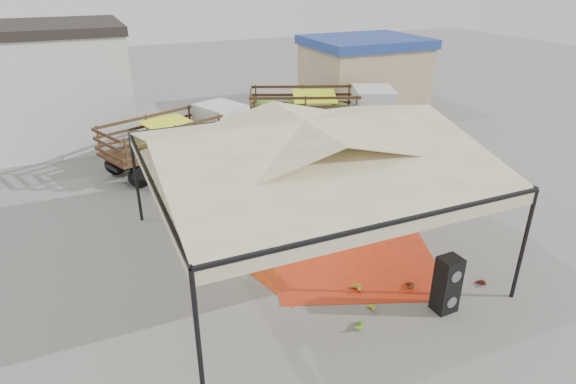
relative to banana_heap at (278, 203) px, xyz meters
name	(u,v)px	position (x,y,z in m)	size (l,w,h in m)	color
ground	(302,253)	(-0.12, -2.14, -0.64)	(90.00, 90.00, 0.00)	slate
canopy_tent	(304,147)	(-0.12, -2.14, 2.66)	(8.10, 8.10, 4.00)	black
building_tan	(363,74)	(9.88, 10.86, 1.43)	(6.30, 5.30, 4.10)	tan
tarp_left	(305,246)	(0.13, -1.81, -0.63)	(4.27, 4.07, 0.01)	#D25E13
tarp_right	(354,253)	(1.26, -2.76, -0.63)	(4.47, 4.70, 0.01)	red
banana_heap	(278,203)	(0.00, 0.00, 0.00)	(5.98, 4.91, 1.28)	#4E7919
hand_yellow_a	(354,288)	(0.30, -4.34, -0.53)	(0.49, 0.40, 0.22)	#B28823
hand_yellow_b	(369,308)	(0.24, -5.17, -0.55)	(0.39, 0.32, 0.18)	#AF9D23
hand_red_a	(407,284)	(1.65, -4.76, -0.54)	(0.47, 0.38, 0.21)	#512612
hand_red_b	(480,283)	(3.47, -5.47, -0.55)	(0.38, 0.31, 0.17)	#512012
hand_green	(355,323)	(-0.38, -5.54, -0.53)	(0.50, 0.41, 0.23)	#52831B
hanging_bunches	(309,183)	(-0.36, -2.98, 1.98)	(1.74, 0.24, 0.20)	#527E1A
speaker_stack	(447,284)	(1.94, -5.84, 0.09)	(0.55, 0.48, 1.46)	black
banana_leaves	(235,252)	(-1.93, -1.31, -0.64)	(0.96, 1.36, 3.70)	#2A771F
vendor	(301,160)	(2.12, 2.75, 0.20)	(0.61, 0.40, 1.69)	gray
truck_left	(183,133)	(-1.59, 6.50, 0.67)	(6.56, 4.29, 2.13)	#4E361A
truck_right	(327,107)	(5.63, 7.23, 0.81)	(7.24, 4.74, 2.36)	#462C17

